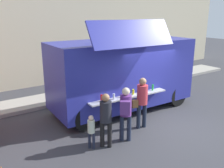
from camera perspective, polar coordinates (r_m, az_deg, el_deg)
The scene contains 9 objects.
ground_plane at distance 9.15m, azimuth 13.27°, elevation -9.26°, with size 60.00×60.00×0.00m, color #38383D.
curb_strip at distance 11.10m, azimuth -23.10°, elevation -5.15°, with size 28.00×1.60×0.15m, color #9E998E.
building_behind at distance 14.46m, azimuth -24.39°, elevation 16.30°, with size 32.00×2.40×8.49m, color beige.
food_truck_main at distance 9.89m, azimuth 2.58°, elevation 2.66°, with size 5.86×2.93×3.66m.
trash_bin at distance 14.13m, azimuth 8.50°, elevation 2.19°, with size 0.60×0.60×0.99m, color #2E6036.
customer_front_ordering at distance 8.38m, azimuth 6.93°, elevation -3.45°, with size 0.59×0.37×1.80m.
customer_mid_with_backpack at distance 7.46m, azimuth 3.18°, elevation -5.90°, with size 0.52×0.55×1.73m.
customer_rear_waiting at distance 7.15m, azimuth -1.46°, elevation -7.43°, with size 0.34×0.34×1.68m.
child_near_queue at distance 7.25m, azimuth -4.85°, elevation -10.39°, with size 0.21×0.21×1.05m.
Camera 1 is at (-6.27, -5.44, 3.86)m, focal length 39.28 mm.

